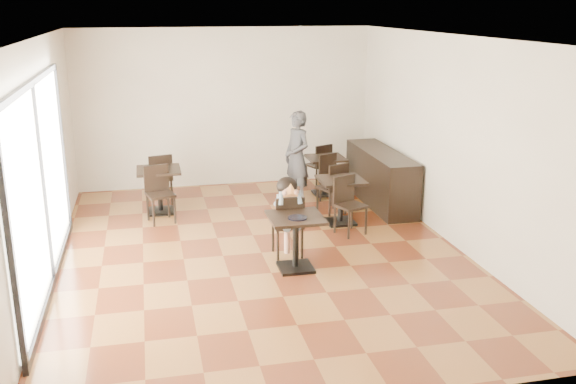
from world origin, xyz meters
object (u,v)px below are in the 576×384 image
object	(u,v)px
child_table	(296,243)
chair_back_b	(333,179)
chair_mid_b	(351,206)
chair_left_b	(160,195)
child_chair	(287,225)
cafe_table_left	(160,191)
cafe_table_back	(325,176)
cafe_table_mid	(341,201)
chair_left_a	(159,179)
adult_patron	(297,157)
child	(287,217)
chair_mid_a	(332,188)
chair_back_a	(318,165)

from	to	relation	value
child_table	chair_back_b	size ratio (longest dim) A/B	0.87
child_table	chair_mid_b	xyz separation A→B (m)	(1.21, 1.23, 0.08)
chair_left_b	chair_back_b	bearing A→B (deg)	-6.18
child_chair	chair_back_b	world-z (taller)	child_chair
chair_left_b	chair_back_b	world-z (taller)	chair_left_b
cafe_table_left	cafe_table_back	bearing A→B (deg)	8.15
child_table	cafe_table_mid	bearing A→B (deg)	55.76
child_table	chair_back_b	distance (m)	3.30
chair_left_a	cafe_table_mid	bearing A→B (deg)	134.38
cafe_table_back	chair_mid_b	size ratio (longest dim) A/B	0.80
adult_patron	chair_back_b	xyz separation A→B (m)	(0.65, -0.25, -0.41)
child_chair	cafe_table_left	world-z (taller)	child_chair
child_chair	chair_mid_b	distance (m)	1.39
child_table	chair_left_a	distance (m)	4.03
child	chair_left_b	bearing A→B (deg)	132.56
adult_patron	chair_back_b	size ratio (longest dim) A/B	1.90
chair_mid_a	chair_mid_b	size ratio (longest dim) A/B	1.00
chair_back_a	adult_patron	bearing A→B (deg)	30.17
chair_mid_a	chair_back_a	distance (m)	1.75
child	cafe_table_left	size ratio (longest dim) A/B	1.48
child_chair	cafe_table_mid	xyz separation A→B (m)	(1.21, 1.23, -0.08)
cafe_table_back	chair_mid_a	world-z (taller)	chair_mid_a
chair_back_a	chair_back_b	bearing A→B (deg)	67.58
child_chair	child	world-z (taller)	child
child_table	chair_back_b	bearing A→B (deg)	64.23
child_table	chair_left_b	bearing A→B (deg)	125.63
child	chair_back_b	world-z (taller)	child
child_chair	chair_back_a	xyz separation A→B (m)	(1.43, 3.52, -0.02)
chair_mid_a	child_chair	bearing A→B (deg)	33.96
chair_back_b	child_chair	bearing A→B (deg)	-143.08
child_chair	cafe_table_left	distance (m)	3.08
chair_mid_a	cafe_table_mid	bearing A→B (deg)	68.20
adult_patron	chair_back_b	distance (m)	0.81
child_table	adult_patron	world-z (taller)	adult_patron
cafe_table_left	chair_back_a	world-z (taller)	chair_back_a
child	cafe_table_back	xyz separation A→B (m)	(1.43, 2.97, -0.22)
cafe_table_mid	chair_mid_a	world-z (taller)	chair_mid_a
chair_mid_a	chair_back_b	world-z (taller)	chair_mid_a
cafe_table_left	chair_back_b	distance (m)	3.23
child_table	cafe_table_left	size ratio (longest dim) A/B	0.98
child	chair_back_b	distance (m)	2.81
child	chair_back_a	world-z (taller)	child
child	cafe_table_back	bearing A→B (deg)	64.23
cafe_table_left	cafe_table_mid	bearing A→B (deg)	-23.01
child_table	chair_left_b	size ratio (longest dim) A/B	0.81
chair_left_a	chair_back_a	world-z (taller)	chair_left_a
cafe_table_back	chair_left_a	world-z (taller)	chair_left_a
adult_patron	chair_left_a	world-z (taller)	adult_patron
cafe_table_back	chair_back_b	size ratio (longest dim) A/B	0.83
chair_left_b	chair_mid_a	bearing A→B (deg)	-17.70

